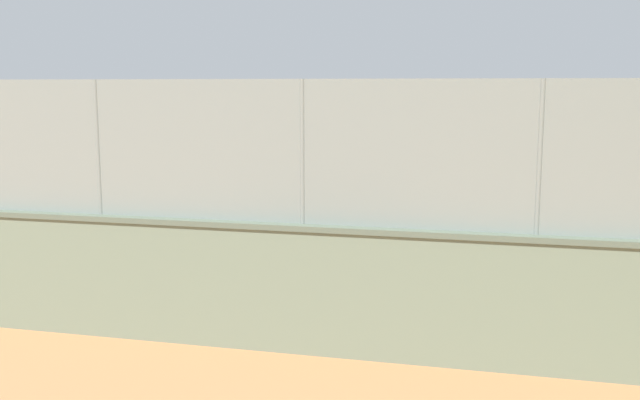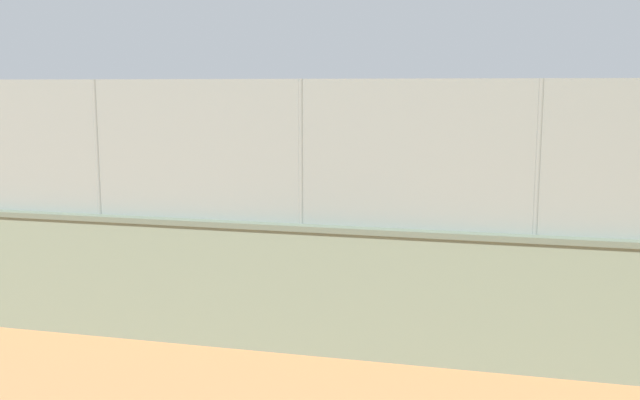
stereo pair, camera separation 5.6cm
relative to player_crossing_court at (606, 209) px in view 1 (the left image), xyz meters
name	(u,v)px [view 1 (the left image)]	position (x,y,z in m)	size (l,w,h in m)	color
ground_plane	(396,207)	(5.43, -5.25, -1.02)	(260.00, 260.00, 0.00)	#B27247
perimeter_wall	(104,274)	(8.22, 7.53, -0.08)	(25.65, 0.63, 1.86)	slate
fence_panel_on_wall	(98,148)	(8.22, 7.53, 1.84)	(25.21, 0.27, 2.00)	gray
player_crossing_court	(606,209)	(0.00, 0.00, 0.00)	(0.79, 1.30, 1.72)	black
player_near_wall_returning	(228,178)	(10.58, -4.08, -0.10)	(1.01, 0.69, 1.57)	#B2B2B2
sports_ball	(622,196)	(-0.09, 1.42, 0.51)	(0.11, 0.11, 0.11)	white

